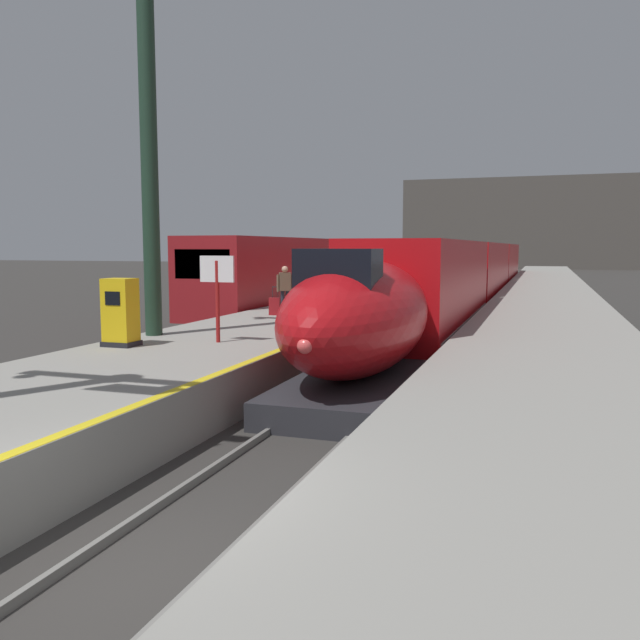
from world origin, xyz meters
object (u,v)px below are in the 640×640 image
highspeed_train_main (472,272)px  passenger_near_edge (285,287)px  station_column_mid (148,102)px  departure_info_board (217,281)px  regional_train_adjacent (343,267)px  rolling_suitcase (275,306)px  ticket_machine_yellow (120,315)px

highspeed_train_main → passenger_near_edge: (-4.45, -17.56, 0.09)m
station_column_mid → departure_info_board: 5.08m
regional_train_adjacent → passenger_near_edge: regional_train_adjacent is taller
highspeed_train_main → departure_info_board: 24.27m
regional_train_adjacent → rolling_suitcase: size_ratio=37.27×
regional_train_adjacent → highspeed_train_main: bearing=-10.6°
station_column_mid → departure_info_board: station_column_mid is taller
ticket_machine_yellow → departure_info_board: departure_info_board is taller
station_column_mid → passenger_near_edge: 7.79m
departure_info_board → passenger_near_edge: bearing=96.9°
departure_info_board → regional_train_adjacent: bearing=99.9°
station_column_mid → departure_info_board: (2.24, -0.65, -4.51)m
ticket_machine_yellow → passenger_near_edge: bearing=81.9°
ticket_machine_yellow → rolling_suitcase: bearing=84.8°
station_column_mid → passenger_near_edge: size_ratio=5.99×
highspeed_train_main → rolling_suitcase: (-4.84, -17.48, -0.60)m
passenger_near_edge → rolling_suitcase: (-0.39, 0.08, -0.69)m
passenger_near_edge → ticket_machine_yellow: size_ratio=1.06×
passenger_near_edge → ticket_machine_yellow: 7.80m
regional_train_adjacent → ticket_machine_yellow: regional_train_adjacent is taller
highspeed_train_main → passenger_near_edge: size_ratio=33.82×
highspeed_train_main → station_column_mid: size_ratio=5.65×
highspeed_train_main → rolling_suitcase: bearing=-105.5°
rolling_suitcase → ticket_machine_yellow: (-0.71, -7.79, 0.44)m
highspeed_train_main → passenger_near_edge: bearing=-104.2°
highspeed_train_main → rolling_suitcase: highspeed_train_main is taller
regional_train_adjacent → station_column_mid: (2.20, -24.84, 4.94)m
ticket_machine_yellow → departure_info_board: bearing=34.2°
regional_train_adjacent → station_column_mid: bearing=-84.9°
highspeed_train_main → ticket_machine_yellow: 25.87m
regional_train_adjacent → rolling_suitcase: bearing=-80.3°
station_column_mid → ticket_machine_yellow: station_column_mid is taller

